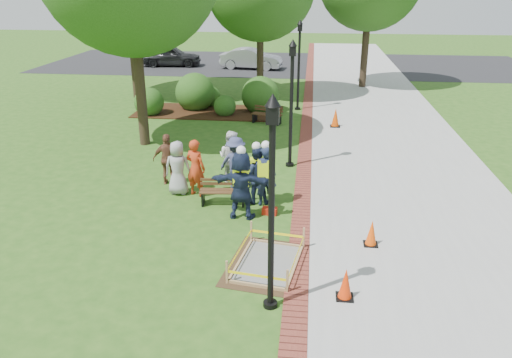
# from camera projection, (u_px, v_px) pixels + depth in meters

# --- Properties ---
(ground) EXTENTS (100.00, 100.00, 0.00)m
(ground) POSITION_uv_depth(u_px,v_px,m) (231.00, 232.00, 12.78)
(ground) COLOR #285116
(ground) RESTS_ON ground
(sidewalk) EXTENTS (6.00, 60.00, 0.02)m
(sidewalk) POSITION_uv_depth(u_px,v_px,m) (382.00, 129.00, 21.48)
(sidewalk) COLOR #9E9E99
(sidewalk) RESTS_ON ground
(brick_edging) EXTENTS (0.50, 60.00, 0.03)m
(brick_edging) POSITION_uv_depth(u_px,v_px,m) (307.00, 126.00, 21.81)
(brick_edging) COLOR maroon
(brick_edging) RESTS_ON ground
(mulch_bed) EXTENTS (7.00, 3.00, 0.05)m
(mulch_bed) POSITION_uv_depth(u_px,v_px,m) (209.00, 112.00, 24.13)
(mulch_bed) COLOR #381E0F
(mulch_bed) RESTS_ON ground
(parking_lot) EXTENTS (36.00, 12.00, 0.01)m
(parking_lot) POSITION_uv_depth(u_px,v_px,m) (287.00, 64.00, 37.65)
(parking_lot) COLOR black
(parking_lot) RESTS_ON ground
(wet_concrete_pad) EXTENTS (2.03, 2.53, 0.55)m
(wet_concrete_pad) POSITION_uv_depth(u_px,v_px,m) (268.00, 256.00, 11.23)
(wet_concrete_pad) COLOR #47331E
(wet_concrete_pad) RESTS_ON ground
(bench_near) EXTENTS (1.36, 0.55, 0.72)m
(bench_near) POSITION_uv_depth(u_px,v_px,m) (223.00, 197.00, 14.26)
(bench_near) COLOR #50381B
(bench_near) RESTS_ON ground
(bench_far) EXTENTS (1.42, 0.84, 0.73)m
(bench_far) POSITION_uv_depth(u_px,v_px,m) (267.00, 118.00, 22.20)
(bench_far) COLOR #4E2B1A
(bench_far) RESTS_ON ground
(cone_front) EXTENTS (0.35, 0.35, 0.70)m
(cone_front) POSITION_uv_depth(u_px,v_px,m) (345.00, 284.00, 10.00)
(cone_front) COLOR black
(cone_front) RESTS_ON ground
(cone_back) EXTENTS (0.34, 0.34, 0.67)m
(cone_back) POSITION_uv_depth(u_px,v_px,m) (372.00, 233.00, 12.01)
(cone_back) COLOR black
(cone_back) RESTS_ON ground
(cone_far) EXTENTS (0.42, 0.42, 0.83)m
(cone_far) POSITION_uv_depth(u_px,v_px,m) (335.00, 118.00, 21.60)
(cone_far) COLOR black
(cone_far) RESTS_ON ground
(toolbox) EXTENTS (0.42, 0.26, 0.20)m
(toolbox) POSITION_uv_depth(u_px,v_px,m) (270.00, 211.00, 13.69)
(toolbox) COLOR #B21C0D
(toolbox) RESTS_ON ground
(lamp_near) EXTENTS (0.28, 0.28, 4.26)m
(lamp_near) POSITION_uv_depth(u_px,v_px,m) (272.00, 191.00, 8.96)
(lamp_near) COLOR black
(lamp_near) RESTS_ON ground
(lamp_mid) EXTENTS (0.28, 0.28, 4.26)m
(lamp_mid) POSITION_uv_depth(u_px,v_px,m) (292.00, 95.00, 16.33)
(lamp_mid) COLOR black
(lamp_mid) RESTS_ON ground
(lamp_far) EXTENTS (0.28, 0.28, 4.26)m
(lamp_far) POSITION_uv_depth(u_px,v_px,m) (299.00, 58.00, 23.70)
(lamp_far) COLOR black
(lamp_far) RESTS_ON ground
(shrub_a) EXTENTS (1.39, 1.39, 1.39)m
(shrub_a) POSITION_uv_depth(u_px,v_px,m) (150.00, 115.00, 23.71)
(shrub_a) COLOR #224714
(shrub_a) RESTS_ON ground
(shrub_b) EXTENTS (1.92, 1.92, 1.92)m
(shrub_b) POSITION_uv_depth(u_px,v_px,m) (196.00, 109.00, 24.76)
(shrub_b) COLOR #224714
(shrub_b) RESTS_ON ground
(shrub_c) EXTENTS (1.04, 1.04, 1.04)m
(shrub_c) POSITION_uv_depth(u_px,v_px,m) (225.00, 115.00, 23.58)
(shrub_c) COLOR #224714
(shrub_c) RESTS_ON ground
(shrub_d) EXTENTS (1.82, 1.82, 1.82)m
(shrub_d) POSITION_uv_depth(u_px,v_px,m) (260.00, 111.00, 24.37)
(shrub_d) COLOR #224714
(shrub_d) RESTS_ON ground
(shrub_e) EXTENTS (1.07, 1.07, 1.07)m
(shrub_e) POSITION_uv_depth(u_px,v_px,m) (211.00, 106.00, 25.37)
(shrub_e) COLOR #224714
(shrub_e) RESTS_ON ground
(casual_person_a) EXTENTS (0.53, 0.34, 1.63)m
(casual_person_a) POSITION_uv_depth(u_px,v_px,m) (178.00, 168.00, 14.75)
(casual_person_a) COLOR #979797
(casual_person_a) RESTS_ON ground
(casual_person_b) EXTENTS (0.65, 0.54, 1.73)m
(casual_person_b) POSITION_uv_depth(u_px,v_px,m) (196.00, 168.00, 14.62)
(casual_person_b) COLOR red
(casual_person_b) RESTS_ON ground
(casual_person_c) EXTENTS (0.65, 0.55, 1.72)m
(casual_person_c) POSITION_uv_depth(u_px,v_px,m) (231.00, 158.00, 15.46)
(casual_person_c) COLOR silver
(casual_person_c) RESTS_ON ground
(casual_person_d) EXTENTS (0.56, 0.40, 1.62)m
(casual_person_d) POSITION_uv_depth(u_px,v_px,m) (168.00, 159.00, 15.48)
(casual_person_d) COLOR brown
(casual_person_d) RESTS_ON ground
(casual_person_e) EXTENTS (0.61, 0.48, 1.65)m
(casual_person_e) POSITION_uv_depth(u_px,v_px,m) (236.00, 163.00, 15.11)
(casual_person_e) COLOR #363B5F
(casual_person_e) RESTS_ON ground
(hivis_worker_a) EXTENTS (0.63, 0.43, 2.04)m
(hivis_worker_a) POSITION_uv_depth(u_px,v_px,m) (241.00, 183.00, 13.18)
(hivis_worker_a) COLOR #191D42
(hivis_worker_a) RESTS_ON ground
(hivis_worker_b) EXTENTS (0.64, 0.50, 1.92)m
(hivis_worker_b) POSITION_uv_depth(u_px,v_px,m) (265.00, 174.00, 13.95)
(hivis_worker_b) COLOR #1C2A4A
(hivis_worker_b) RESTS_ON ground
(hivis_worker_c) EXTENTS (0.56, 0.38, 1.83)m
(hivis_worker_c) POSITION_uv_depth(u_px,v_px,m) (256.00, 173.00, 14.12)
(hivis_worker_c) COLOR #191B42
(hivis_worker_c) RESTS_ON ground
(parked_car_a) EXTENTS (2.56, 5.11, 1.61)m
(parked_car_a) POSITION_uv_depth(u_px,v_px,m) (171.00, 66.00, 36.75)
(parked_car_a) COLOR black
(parked_car_a) RESTS_ON ground
(parked_car_b) EXTENTS (2.64, 5.01, 1.56)m
(parked_car_b) POSITION_uv_depth(u_px,v_px,m) (251.00, 69.00, 35.61)
(parked_car_b) COLOR #9E9DA2
(parked_car_b) RESTS_ON ground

